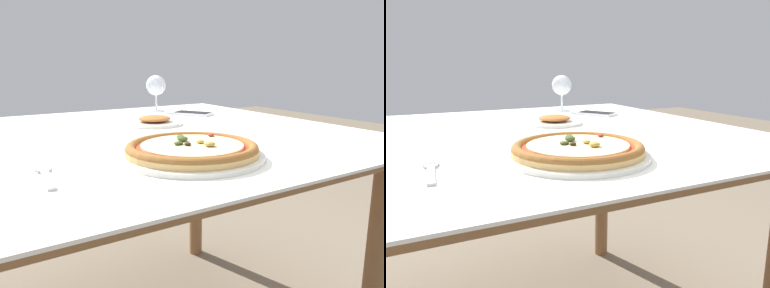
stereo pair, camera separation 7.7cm
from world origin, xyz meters
TOP-DOWN VIEW (x-y plane):
  - dining_table at (0.00, 0.00)m, footprint 1.21×1.12m
  - pizza_plate at (-0.01, -0.32)m, footprint 0.30×0.30m
  - fork at (-0.30, -0.29)m, footprint 0.04×0.17m
  - wine_glass_far_left at (0.28, 0.41)m, footprint 0.08×0.08m
  - cell_phone at (0.35, 0.24)m, footprint 0.14×0.16m
  - side_plate at (0.12, 0.11)m, footprint 0.18×0.18m

SIDE VIEW (x-z plane):
  - dining_table at x=0.00m, z-range 0.28..0.99m
  - fork at x=-0.30m, z-range 0.71..0.72m
  - cell_phone at x=0.35m, z-range 0.71..0.72m
  - side_plate at x=0.12m, z-range 0.71..0.74m
  - pizza_plate at x=-0.01m, z-range 0.71..0.75m
  - wine_glass_far_left at x=0.28m, z-range 0.74..0.89m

